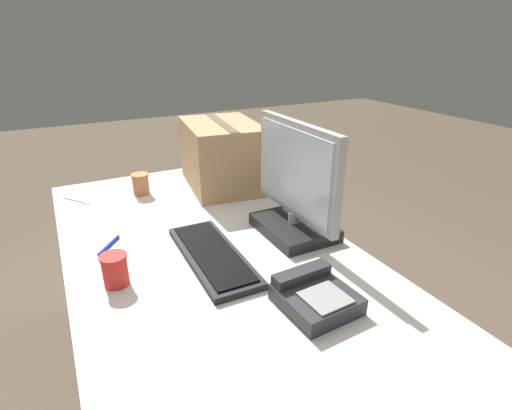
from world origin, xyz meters
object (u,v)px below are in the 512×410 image
(keyboard, at_px, (213,255))
(cardboard_box, at_px, (222,155))
(paper_cup_right, at_px, (115,270))
(spoon, at_px, (81,202))
(paper_cup_left, at_px, (141,184))
(desk_phone, at_px, (315,296))
(pen_marker, at_px, (109,245))
(monitor, at_px, (296,192))

(keyboard, relative_size, cardboard_box, 0.97)
(paper_cup_right, distance_m, spoon, 0.70)
(paper_cup_left, relative_size, paper_cup_right, 0.99)
(keyboard, relative_size, paper_cup_left, 4.85)
(cardboard_box, bearing_deg, paper_cup_right, -44.24)
(paper_cup_right, bearing_deg, spoon, -177.47)
(desk_phone, relative_size, paper_cup_left, 2.11)
(keyboard, bearing_deg, paper_cup_right, -88.57)
(paper_cup_right, height_order, spoon, paper_cup_right)
(desk_phone, distance_m, cardboard_box, 0.97)
(spoon, xyz_separation_m, pen_marker, (0.46, 0.04, 0.00))
(monitor, xyz_separation_m, cardboard_box, (-0.57, -0.03, -0.01))
(desk_phone, relative_size, spoon, 1.52)
(paper_cup_left, bearing_deg, cardboard_box, 80.51)
(desk_phone, xyz_separation_m, paper_cup_right, (-0.34, -0.45, 0.02))
(paper_cup_left, xyz_separation_m, spoon, (-0.02, -0.25, -0.05))
(paper_cup_left, height_order, spoon, paper_cup_left)
(paper_cup_right, xyz_separation_m, pen_marker, (-0.24, 0.01, -0.04))
(desk_phone, bearing_deg, spoon, -158.29)
(monitor, bearing_deg, spoon, -135.15)
(monitor, distance_m, desk_phone, 0.44)
(pen_marker, bearing_deg, paper_cup_left, 12.13)
(cardboard_box, height_order, pen_marker, cardboard_box)
(paper_cup_right, relative_size, cardboard_box, 0.20)
(monitor, height_order, desk_phone, monitor)
(keyboard, xyz_separation_m, desk_phone, (0.34, 0.15, 0.02))
(desk_phone, bearing_deg, pen_marker, -146.19)
(desk_phone, height_order, paper_cup_right, paper_cup_right)
(monitor, relative_size, paper_cup_right, 4.83)
(spoon, bearing_deg, monitor, 6.95)
(monitor, height_order, keyboard, monitor)
(keyboard, bearing_deg, spoon, -153.69)
(cardboard_box, bearing_deg, paper_cup_left, -99.49)
(keyboard, relative_size, spoon, 3.49)
(keyboard, xyz_separation_m, spoon, (-0.69, -0.33, -0.01))
(desk_phone, height_order, pen_marker, desk_phone)
(spoon, bearing_deg, cardboard_box, 44.15)
(desk_phone, distance_m, spoon, 1.14)
(paper_cup_right, distance_m, pen_marker, 0.24)
(paper_cup_right, bearing_deg, desk_phone, 52.81)
(spoon, relative_size, cardboard_box, 0.28)
(monitor, bearing_deg, paper_cup_right, -86.80)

